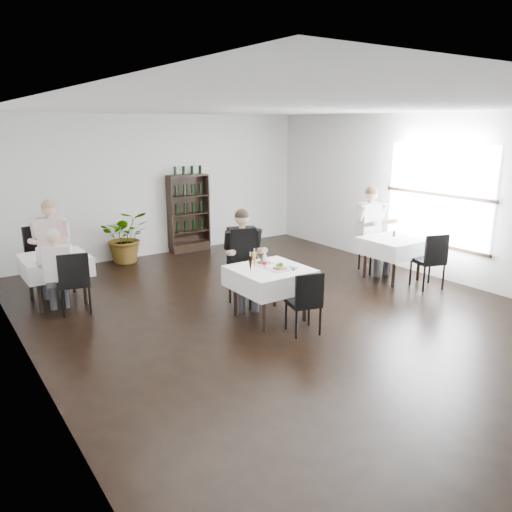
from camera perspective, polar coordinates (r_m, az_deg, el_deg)
The scene contains 24 objects.
room_shell at distance 7.21m, azimuth 3.58°, elevation 4.56°, with size 9.00×9.00×9.00m.
window_right at distance 9.73m, azimuth 20.06°, elevation 6.35°, with size 0.06×2.30×1.85m.
wine_shelf at distance 11.25m, azimuth -7.68°, elevation 4.77°, with size 0.90×0.28×1.75m.
main_table at distance 7.25m, azimuth 1.59°, elevation -2.52°, with size 1.03×1.03×0.77m.
left_table at distance 8.54m, azimuth -21.97°, elevation -0.95°, with size 0.98×0.98×0.77m.
right_table at distance 9.46m, azimuth 15.36°, elevation 1.07°, with size 0.98×0.98×0.77m.
potted_tree at distance 10.62m, azimuth -14.64°, elevation 2.18°, with size 0.99×0.85×1.09m, color #266021.
main_chair_far at distance 7.93m, azimuth -1.19°, elevation -0.78°, with size 0.62×0.62×1.14m.
main_chair_near at distance 6.76m, azimuth 5.70°, elevation -4.92°, with size 0.50×0.50×0.89m.
left_chair_far at distance 9.25m, azimuth -23.11°, elevation 0.22°, with size 0.60×0.61×1.12m.
left_chair_near at distance 7.92m, azimuth -20.02°, elevation -2.46°, with size 0.54×0.54×0.96m.
right_chair_far at distance 9.95m, azimuth 13.22°, elevation 1.75°, with size 0.59×0.60×1.05m.
right_chair_near at distance 9.09m, azimuth 19.40°, elevation -0.16°, with size 0.56×0.57×0.99m.
diner_main at distance 7.68m, azimuth -1.46°, elevation 0.59°, with size 0.66×0.70×1.54m.
diner_left_far at distance 8.95m, azimuth -22.37°, elevation 1.69°, with size 0.69×0.73×1.58m.
diner_left_near at distance 7.92m, azimuth -21.89°, elevation -0.95°, with size 0.54×0.57×1.33m.
diner_right_far at distance 9.78m, azimuth 13.19°, elevation 3.69°, with size 0.65×0.66×1.66m.
plate_far at distance 7.42m, azimuth 0.82°, elevation -0.75°, with size 0.28×0.28×0.09m.
plate_near at distance 7.13m, azimuth 2.69°, elevation -1.41°, with size 0.30×0.30×0.09m.
pilsner_dark at distance 6.99m, azimuth -0.64°, elevation -0.89°, with size 0.07×0.07×0.29m.
pilsner_lager at distance 7.14m, azimuth -0.18°, elevation -0.51°, with size 0.07×0.07×0.30m.
coke_bottle at distance 7.16m, azimuth 1.01°, elevation -0.67°, with size 0.06×0.06×0.25m.
napkin_cutlery at distance 7.18m, azimuth 4.02°, elevation -1.42°, with size 0.22×0.21×0.02m.
pepper_mill at distance 9.57m, azimuth 15.50°, elevation 2.49°, with size 0.05×0.05×0.11m, color black.
Camera 1 is at (-4.38, -5.59, 2.77)m, focal length 35.00 mm.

